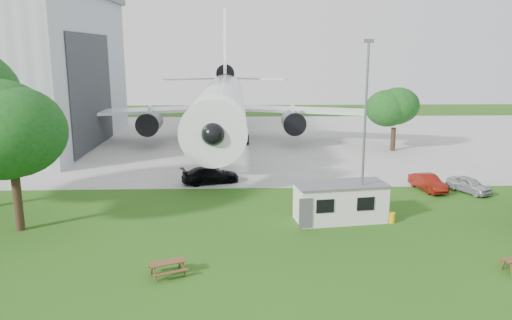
{
  "coord_description": "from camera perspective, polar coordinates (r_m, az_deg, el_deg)",
  "views": [
    {
      "loc": [
        -0.02,
        -25.65,
        11.46
      ],
      "look_at": [
        1.17,
        8.0,
        4.0
      ],
      "focal_mm": 35.0,
      "sensor_mm": 36.0,
      "label": 1
    }
  ],
  "objects": [
    {
      "name": "ground",
      "position": [
        28.09,
        -1.85,
        -11.59
      ],
      "size": [
        160.0,
        160.0,
        0.0
      ],
      "primitive_type": "plane",
      "color": "#326618"
    },
    {
      "name": "concrete_apron",
      "position": [
        64.67,
        -1.98,
        2.29
      ],
      "size": [
        120.0,
        46.0,
        0.03
      ],
      "primitive_type": "cube",
      "color": "#B7B7B2",
      "rests_on": "ground"
    },
    {
      "name": "airliner",
      "position": [
        61.85,
        -3.87,
        6.72
      ],
      "size": [
        46.36,
        47.73,
        17.69
      ],
      "color": "white",
      "rests_on": "ground"
    },
    {
      "name": "site_cabin",
      "position": [
        34.59,
        9.63,
        -4.75
      ],
      "size": [
        6.91,
        3.57,
        2.62
      ],
      "color": "silver",
      "rests_on": "ground"
    },
    {
      "name": "picnic_west",
      "position": [
        26.96,
        -10.02,
        -12.86
      ],
      "size": [
        2.25,
        2.1,
        0.76
      ],
      "primitive_type": null,
      "rotation": [
        0.0,
        0.0,
        0.42
      ],
      "color": "brown",
      "rests_on": "ground"
    },
    {
      "name": "lamp_mast",
      "position": [
        33.34,
        12.29,
        2.78
      ],
      "size": [
        0.16,
        0.16,
        12.0
      ],
      "primitive_type": "cylinder",
      "color": "slate",
      "rests_on": "ground"
    },
    {
      "name": "tree_west_small",
      "position": [
        34.68,
        -26.26,
        2.75
      ],
      "size": [
        7.66,
        7.66,
        10.21
      ],
      "color": "#382619",
      "rests_on": "ground"
    },
    {
      "name": "tree_far_apron",
      "position": [
        59.21,
        15.57,
        5.43
      ],
      "size": [
        6.23,
        6.23,
        7.77
      ],
      "color": "#382619",
      "rests_on": "ground"
    },
    {
      "name": "car_ne_hatch",
      "position": [
        44.42,
        23.16,
        -2.63
      ],
      "size": [
        3.06,
        4.08,
        1.29
      ],
      "primitive_type": "imported",
      "rotation": [
        0.0,
        0.0,
        0.46
      ],
      "color": "#A7A9AE",
      "rests_on": "ground"
    },
    {
      "name": "car_ne_sedan",
      "position": [
        43.82,
        19.05,
        -2.47
      ],
      "size": [
        2.19,
        4.24,
        1.33
      ],
      "primitive_type": "imported",
      "rotation": [
        0.0,
        0.0,
        0.2
      ],
      "color": "maroon",
      "rests_on": "ground"
    },
    {
      "name": "car_apron_van",
      "position": [
        43.84,
        -5.25,
        -1.73
      ],
      "size": [
        5.39,
        3.41,
        1.46
      ],
      "primitive_type": "imported",
      "rotation": [
        0.0,
        0.0,
        1.87
      ],
      "color": "black",
      "rests_on": "ground"
    }
  ]
}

